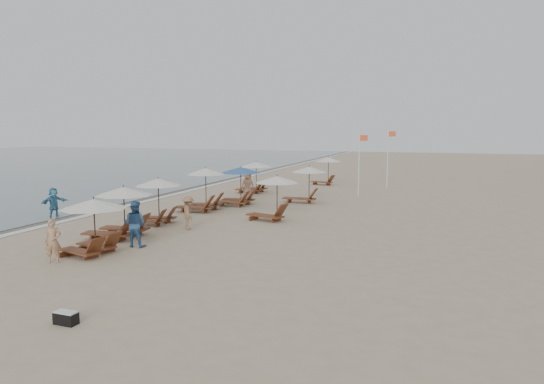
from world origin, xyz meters
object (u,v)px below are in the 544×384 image
(lounger_station_3, at_px, (202,191))
(beachgoer_near, at_px, (53,241))
(beachgoer_mid_a, at_px, (135,224))
(inland_station_1, at_px, (305,181))
(lounger_station_1, at_px, (119,213))
(beachgoer_mid_b, at_px, (188,213))
(duffel_bag, at_px, (66,318))
(lounger_station_2, at_px, (155,199))
(beachgoer_far_b, at_px, (248,185))
(lounger_station_4, at_px, (237,186))
(inland_station_0, at_px, (272,193))
(lounger_station_5, at_px, (254,176))
(flag_pole_near, at_px, (360,160))
(lounger_station_0, at_px, (91,222))
(inland_station_2, at_px, (326,167))
(waterline_walker, at_px, (54,203))

(lounger_station_3, height_order, beachgoer_near, lounger_station_3)
(lounger_station_3, distance_m, beachgoer_mid_a, 8.71)
(inland_station_1, bearing_deg, lounger_station_1, -110.67)
(inland_station_1, distance_m, beachgoer_mid_a, 13.82)
(beachgoer_mid_b, height_order, duffel_bag, beachgoer_mid_b)
(lounger_station_2, distance_m, beachgoer_far_b, 9.47)
(beachgoer_near, xyz_separation_m, beachgoer_far_b, (0.47, 16.68, 0.14))
(lounger_station_4, bearing_deg, beachgoer_mid_a, -87.78)
(inland_station_0, bearing_deg, lounger_station_5, 116.07)
(lounger_station_3, height_order, flag_pole_near, flag_pole_near)
(lounger_station_0, xyz_separation_m, beachgoer_mid_b, (1.11, 5.26, -0.43))
(lounger_station_2, height_order, beachgoer_mid_a, lounger_station_2)
(inland_station_2, bearing_deg, beachgoer_mid_b, -94.85)
(lounger_station_2, distance_m, inland_station_1, 10.37)
(waterline_walker, bearing_deg, lounger_station_1, -96.39)
(lounger_station_5, distance_m, flag_pole_near, 7.51)
(lounger_station_5, relative_size, beachgoer_far_b, 1.48)
(flag_pole_near, bearing_deg, lounger_station_2, -118.66)
(beachgoer_mid_a, bearing_deg, lounger_station_0, 61.60)
(waterline_walker, bearing_deg, flag_pole_near, -24.71)
(duffel_bag, bearing_deg, waterline_walker, 133.19)
(inland_station_2, height_order, beachgoer_mid_a, inland_station_2)
(beachgoer_mid_b, bearing_deg, beachgoer_far_b, -33.08)
(lounger_station_0, distance_m, inland_station_0, 9.55)
(beachgoer_mid_a, relative_size, flag_pole_near, 0.42)
(inland_station_1, bearing_deg, inland_station_2, 95.81)
(inland_station_2, relative_size, duffel_bag, 4.51)
(lounger_station_1, distance_m, beachgoer_mid_b, 3.13)
(lounger_station_1, bearing_deg, beachgoer_far_b, 86.60)
(lounger_station_0, bearing_deg, beachgoer_mid_b, 78.10)
(lounger_station_5, distance_m, duffel_bag, 24.76)
(lounger_station_3, bearing_deg, lounger_station_0, -85.72)
(waterline_walker, bearing_deg, beachgoer_mid_b, -74.32)
(waterline_walker, xyz_separation_m, duffel_bag, (10.76, -11.47, -0.62))
(duffel_bag, bearing_deg, lounger_station_5, 101.00)
(lounger_station_2, relative_size, lounger_station_4, 0.91)
(inland_station_1, xyz_separation_m, flag_pole_near, (2.60, 4.47, 1.06))
(inland_station_1, relative_size, inland_station_2, 1.06)
(flag_pole_near, bearing_deg, lounger_station_1, -113.36)
(inland_station_0, distance_m, inland_station_1, 6.40)
(lounger_station_1, relative_size, inland_station_2, 1.07)
(beachgoer_mid_a, bearing_deg, lounger_station_1, -40.69)
(lounger_station_2, height_order, lounger_station_5, lounger_station_2)
(inland_station_2, distance_m, beachgoer_near, 26.66)
(waterline_walker, height_order, flag_pole_near, flag_pole_near)
(beachgoer_mid_a, relative_size, waterline_walker, 1.17)
(lounger_station_5, bearing_deg, beachgoer_mid_a, -84.34)
(lounger_station_3, bearing_deg, lounger_station_5, 91.19)
(inland_station_1, distance_m, beachgoer_mid_b, 10.23)
(inland_station_2, bearing_deg, waterline_walker, -116.82)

